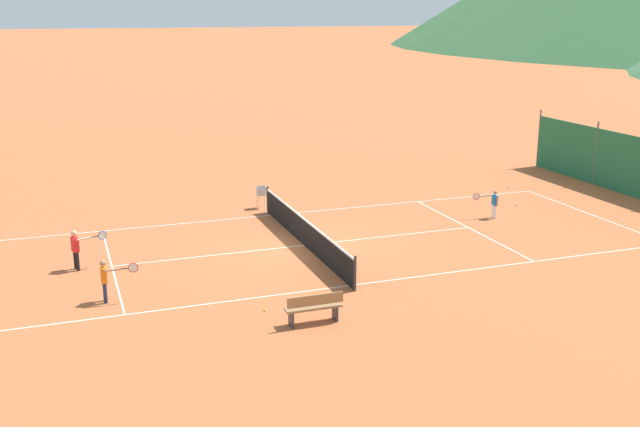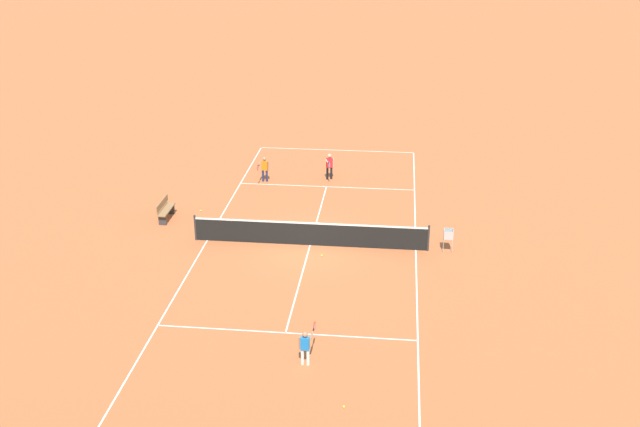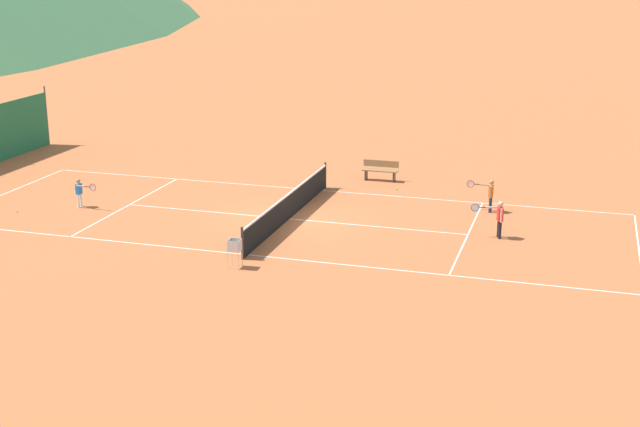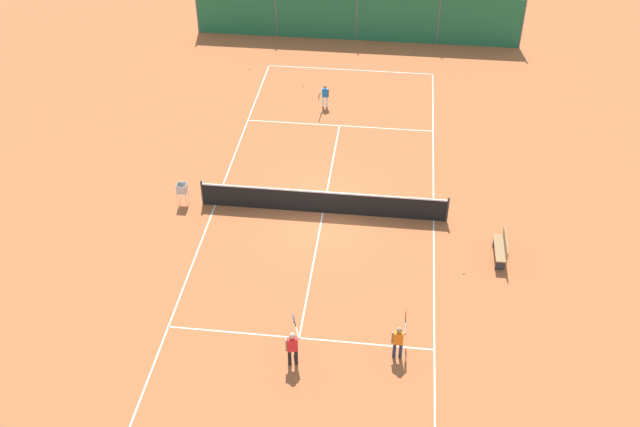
% 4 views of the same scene
% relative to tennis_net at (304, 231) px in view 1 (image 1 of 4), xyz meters
% --- Properties ---
extents(ground_plane, '(600.00, 600.00, 0.00)m').
position_rel_tennis_net_xyz_m(ground_plane, '(0.00, 0.00, -0.50)').
color(ground_plane, '#B25B33').
extents(court_line_markings, '(8.25, 23.85, 0.01)m').
position_rel_tennis_net_xyz_m(court_line_markings, '(0.00, 0.00, -0.50)').
color(court_line_markings, white).
rests_on(court_line_markings, ground).
extents(tennis_net, '(9.18, 0.08, 1.06)m').
position_rel_tennis_net_xyz_m(tennis_net, '(0.00, 0.00, 0.00)').
color(tennis_net, '#2D2D2D').
rests_on(tennis_net, ground).
extents(player_near_baseline, '(0.39, 0.93, 1.09)m').
position_rel_tennis_net_xyz_m(player_near_baseline, '(-0.84, 7.96, 0.14)').
color(player_near_baseline, white).
rests_on(player_near_baseline, ground).
extents(player_far_service, '(0.41, 1.09, 1.27)m').
position_rel_tennis_net_xyz_m(player_far_service, '(-0.04, -7.39, 0.24)').
color(player_far_service, black).
rests_on(player_far_service, ground).
extents(player_far_baseline, '(0.41, 1.01, 1.22)m').
position_rel_tennis_net_xyz_m(player_far_baseline, '(3.00, -6.75, 0.21)').
color(player_far_baseline, '#23284C').
rests_on(player_far_baseline, ground).
extents(tennis_ball_near_corner, '(0.07, 0.07, 0.07)m').
position_rel_tennis_net_xyz_m(tennis_ball_near_corner, '(-0.55, 0.92, -0.47)').
color(tennis_ball_near_corner, '#CCE033').
rests_on(tennis_ball_near_corner, ground).
extents(tennis_ball_alley_left, '(0.07, 0.07, 0.07)m').
position_rel_tennis_net_xyz_m(tennis_ball_alley_left, '(5.09, -2.83, -0.47)').
color(tennis_ball_alley_left, '#CCE033').
rests_on(tennis_ball_alley_left, ground).
extents(tennis_ball_far_corner, '(0.07, 0.07, 0.07)m').
position_rel_tennis_net_xyz_m(tennis_ball_far_corner, '(-2.10, 9.90, -0.47)').
color(tennis_ball_far_corner, '#CCE033').
rests_on(tennis_ball_far_corner, ground).
extents(tennis_ball_mid_court, '(0.07, 0.07, 0.07)m').
position_rel_tennis_net_xyz_m(tennis_ball_mid_court, '(-4.96, 11.39, -0.47)').
color(tennis_ball_mid_court, '#CCE033').
rests_on(tennis_ball_mid_court, ground).
extents(ball_hopper, '(0.36, 0.36, 0.89)m').
position_rel_tennis_net_xyz_m(ball_hopper, '(-5.29, -0.06, 0.15)').
color(ball_hopper, '#B7B7BC').
rests_on(ball_hopper, ground).
extents(courtside_bench, '(0.36, 1.50, 0.84)m').
position_rel_tennis_net_xyz_m(courtside_bench, '(6.34, -1.87, -0.05)').
color(courtside_bench, olive).
rests_on(courtside_bench, ground).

